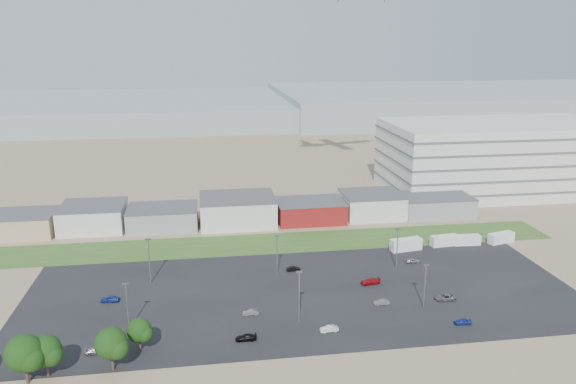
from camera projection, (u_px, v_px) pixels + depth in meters
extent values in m
plane|color=#7E6A50|center=(295.00, 342.00, 102.72)|extent=(700.00, 700.00, 0.00)
cube|color=black|center=(303.00, 293.00, 122.51)|extent=(120.00, 50.00, 0.01)
cube|color=#375821|center=(264.00, 244.00, 152.31)|extent=(160.00, 16.00, 0.02)
cube|color=silver|center=(498.00, 157.00, 202.99)|extent=(80.00, 40.00, 25.00)
imported|color=#595B5E|center=(445.00, 297.00, 119.32)|extent=(4.58, 2.31, 1.24)
imported|color=#595B5E|center=(381.00, 302.00, 117.20)|extent=(3.38, 1.31, 1.10)
imported|color=navy|center=(463.00, 321.00, 109.16)|extent=(3.44, 1.58, 1.14)
imported|color=black|center=(246.00, 337.00, 103.33)|extent=(3.98, 1.76, 1.14)
imported|color=#595B5E|center=(251.00, 312.00, 112.84)|extent=(3.31, 1.17, 1.09)
imported|color=navy|center=(110.00, 299.00, 118.45)|extent=(4.03, 2.01, 1.32)
imported|color=#A5A5AA|center=(413.00, 261.00, 138.95)|extent=(3.53, 1.73, 1.16)
imported|color=#A5A5AA|center=(96.00, 351.00, 99.02)|extent=(3.90, 1.92, 1.09)
imported|color=black|center=(293.00, 269.00, 134.28)|extent=(3.47, 1.48, 1.11)
imported|color=maroon|center=(370.00, 281.00, 127.01)|extent=(4.68, 2.28, 1.31)
imported|color=silver|center=(329.00, 329.00, 106.40)|extent=(3.58, 1.45, 1.16)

